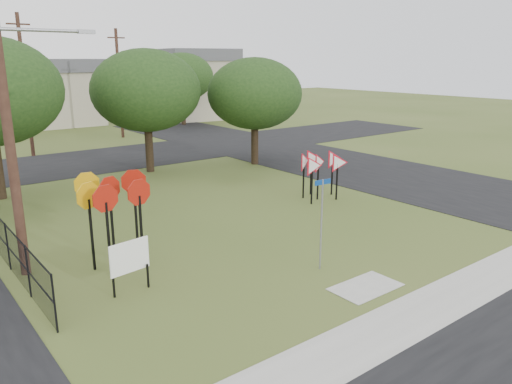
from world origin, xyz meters
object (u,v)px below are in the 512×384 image
street_name_sign (321,218)px  info_board (130,259)px  stop_sign_cluster (111,200)px  yield_sign_cluster (320,164)px

street_name_sign → info_board: (-5.22, 2.07, -0.63)m
stop_sign_cluster → yield_sign_cluster: (10.34, 1.32, -0.40)m
yield_sign_cluster → street_name_sign: bearing=-134.6°
street_name_sign → yield_sign_cluster: 8.05m
street_name_sign → yield_sign_cluster: bearing=45.4°
street_name_sign → stop_sign_cluster: size_ratio=1.02×
yield_sign_cluster → info_board: 11.49m
info_board → yield_sign_cluster: bearing=18.6°
street_name_sign → info_board: size_ratio=1.88×
street_name_sign → stop_sign_cluster: (-4.69, 4.41, 0.40)m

